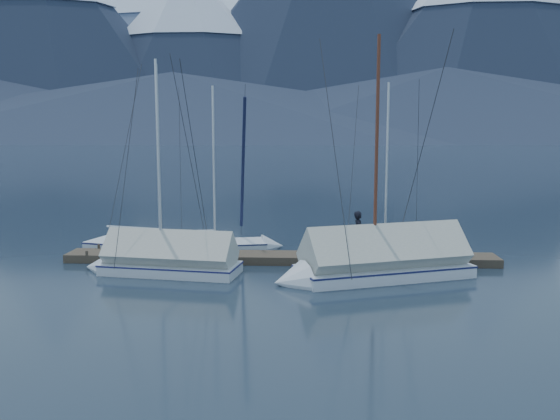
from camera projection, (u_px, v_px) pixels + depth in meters
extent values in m
plane|color=black|center=(277.00, 273.00, 22.90)|extent=(1000.00, 1000.00, 0.00)
cone|color=#475675|center=(167.00, 37.00, 453.62)|extent=(352.00, 352.00, 150.00)
cone|color=#475675|center=(365.00, 40.00, 436.51)|extent=(330.00, 330.00, 140.00)
cone|color=#475675|center=(550.00, 52.00, 445.00)|extent=(308.00, 308.00, 125.00)
cone|color=silver|center=(553.00, 1.00, 439.96)|extent=(133.24, 133.24, 52.50)
cone|color=#192133|center=(38.00, 26.00, 304.29)|extent=(190.00, 190.00, 115.00)
cone|color=#192133|center=(187.00, 53.00, 311.94)|extent=(171.00, 171.00, 90.00)
cone|color=silver|center=(185.00, 0.00, 308.29)|extent=(73.97, 73.97, 37.80)
cone|color=#192133|center=(329.00, 13.00, 319.74)|extent=(228.00, 228.00, 135.00)
cone|color=#192133|center=(489.00, 29.00, 297.46)|extent=(190.00, 190.00, 110.00)
cone|color=#192133|center=(173.00, 107.00, 261.39)|extent=(416.00, 416.00, 30.00)
cone|color=#192133|center=(446.00, 104.00, 259.88)|extent=(390.00, 390.00, 32.00)
cube|color=#382D23|center=(280.00, 258.00, 24.85)|extent=(18.00, 1.50, 0.34)
cube|color=black|center=(139.00, 261.00, 25.20)|extent=(3.00, 1.30, 0.30)
cube|color=black|center=(280.00, 263.00, 24.88)|extent=(3.00, 1.30, 0.30)
cube|color=black|center=(424.00, 265.00, 24.57)|extent=(3.00, 1.30, 0.30)
cylinder|color=#382D23|center=(99.00, 248.00, 25.94)|extent=(0.12, 0.12, 0.35)
cylinder|color=#382D23|center=(87.00, 255.00, 24.56)|extent=(0.12, 0.12, 0.35)
cylinder|color=#382D23|center=(166.00, 249.00, 25.78)|extent=(0.12, 0.12, 0.35)
cylinder|color=#382D23|center=(158.00, 256.00, 24.40)|extent=(0.12, 0.12, 0.35)
cylinder|color=#382D23|center=(235.00, 250.00, 25.62)|extent=(0.12, 0.12, 0.35)
cylinder|color=#382D23|center=(230.00, 257.00, 24.24)|extent=(0.12, 0.12, 0.35)
cylinder|color=#382D23|center=(304.00, 250.00, 25.47)|extent=(0.12, 0.12, 0.35)
cylinder|color=#382D23|center=(304.00, 258.00, 24.08)|extent=(0.12, 0.12, 0.35)
cylinder|color=#382D23|center=(374.00, 251.00, 25.31)|extent=(0.12, 0.12, 0.35)
cylinder|color=#382D23|center=(378.00, 258.00, 23.92)|extent=(0.12, 0.12, 0.35)
cylinder|color=#382D23|center=(445.00, 252.00, 25.15)|extent=(0.12, 0.12, 0.35)
cylinder|color=#382D23|center=(453.00, 259.00, 23.77)|extent=(0.12, 0.12, 0.35)
cube|color=silver|center=(153.00, 249.00, 26.85)|extent=(6.38, 3.52, 0.67)
cube|color=silver|center=(153.00, 256.00, 26.89)|extent=(5.27, 2.41, 0.30)
cube|color=#1C194D|center=(153.00, 243.00, 26.81)|extent=(6.45, 3.56, 0.06)
cone|color=silver|center=(224.00, 254.00, 25.78)|extent=(1.58, 2.16, 1.94)
cube|color=silver|center=(147.00, 238.00, 26.88)|extent=(2.42, 1.92, 0.30)
cylinder|color=#B2B7BF|center=(158.00, 153.00, 26.13)|extent=(0.12, 0.12, 8.09)
cylinder|color=#B2B7BF|center=(133.00, 228.00, 27.03)|extent=(2.66, 0.79, 0.09)
cylinder|color=#26262B|center=(189.00, 153.00, 25.66)|extent=(0.81, 2.96, 8.10)
cube|color=silver|center=(207.00, 248.00, 27.19)|extent=(5.53, 2.83, 0.58)
cube|color=silver|center=(208.00, 254.00, 27.23)|extent=(4.59, 1.89, 0.26)
cube|color=#161943|center=(207.00, 243.00, 27.16)|extent=(5.59, 2.85, 0.05)
cone|color=silver|center=(273.00, 246.00, 27.67)|extent=(1.30, 1.85, 1.69)
cube|color=silver|center=(202.00, 239.00, 27.09)|extent=(2.06, 1.59, 0.26)
cylinder|color=#B2B7BF|center=(214.00, 165.00, 26.73)|extent=(0.11, 0.11, 7.04)
cylinder|color=#B2B7BF|center=(188.00, 231.00, 26.94)|extent=(2.34, 0.57, 0.08)
cylinder|color=#26262B|center=(243.00, 165.00, 26.93)|extent=(0.58, 2.61, 7.05)
cube|color=silver|center=(377.00, 248.00, 27.21)|extent=(5.63, 2.84, 0.59)
cube|color=silver|center=(377.00, 254.00, 27.25)|extent=(4.68, 1.89, 0.27)
cube|color=#1A334E|center=(377.00, 243.00, 27.18)|extent=(5.69, 2.87, 0.05)
cone|color=silver|center=(447.00, 251.00, 26.44)|extent=(1.31, 1.89, 1.72)
cube|color=silver|center=(371.00, 238.00, 27.22)|extent=(2.10, 1.61, 0.27)
cylinder|color=#B2B7BF|center=(387.00, 164.00, 26.59)|extent=(0.11, 0.11, 7.17)
cylinder|color=#B2B7BF|center=(358.00, 229.00, 27.33)|extent=(2.39, 0.57, 0.08)
cylinder|color=#26262B|center=(417.00, 164.00, 26.25)|extent=(0.57, 2.66, 7.18)
cube|color=silver|center=(384.00, 274.00, 22.27)|extent=(6.91, 4.42, 0.69)
cube|color=silver|center=(384.00, 282.00, 22.31)|extent=(5.63, 3.11, 0.32)
cube|color=#1A1C4E|center=(384.00, 266.00, 22.23)|extent=(6.98, 4.47, 0.06)
cone|color=silver|center=(290.00, 282.00, 21.18)|extent=(1.85, 2.48, 2.22)
cylinder|color=#592819|center=(377.00, 153.00, 21.52)|extent=(0.13, 0.13, 8.40)
cylinder|color=#592819|center=(410.00, 247.00, 22.44)|extent=(2.78, 1.10, 0.09)
cylinder|color=#26262B|center=(335.00, 154.00, 21.04)|extent=(1.16, 3.08, 8.41)
cube|color=#AAABA0|center=(384.00, 254.00, 22.16)|extent=(6.62, 4.35, 2.35)
cube|color=silver|center=(171.00, 271.00, 22.83)|extent=(5.47, 2.62, 0.62)
cube|color=silver|center=(171.00, 278.00, 22.87)|extent=(4.56, 1.67, 0.28)
cube|color=navy|center=(171.00, 264.00, 22.79)|extent=(5.52, 2.65, 0.06)
cone|color=silver|center=(98.00, 267.00, 23.43)|extent=(1.28, 1.93, 1.80)
cylinder|color=#B2B7BF|center=(159.00, 166.00, 22.35)|extent=(0.11, 0.11, 7.50)
cylinder|color=#B2B7BF|center=(193.00, 250.00, 22.52)|extent=(2.35, 0.43, 0.08)
cylinder|color=#26262B|center=(127.00, 165.00, 22.60)|extent=(0.41, 2.62, 7.50)
cube|color=#ADADA2|center=(170.00, 253.00, 22.73)|extent=(5.21, 2.62, 1.91)
imported|color=black|center=(359.00, 233.00, 24.68)|extent=(0.48, 0.69, 1.81)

